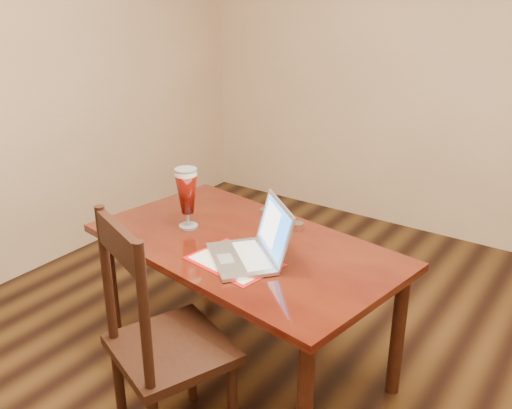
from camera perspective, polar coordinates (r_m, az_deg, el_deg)
The scene contains 3 objects.
room_shell at distance 1.94m, azimuth 3.61°, elevation 17.85°, with size 4.51×5.01×2.71m.
dining_table at distance 2.78m, azimuth -1.43°, elevation -5.08°, with size 1.61×1.07×1.01m.
dining_chair at distance 2.41m, azimuth -9.34°, elevation -13.65°, with size 0.59×0.58×1.08m.
Camera 1 is at (1.00, -1.66, 1.91)m, focal length 40.00 mm.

